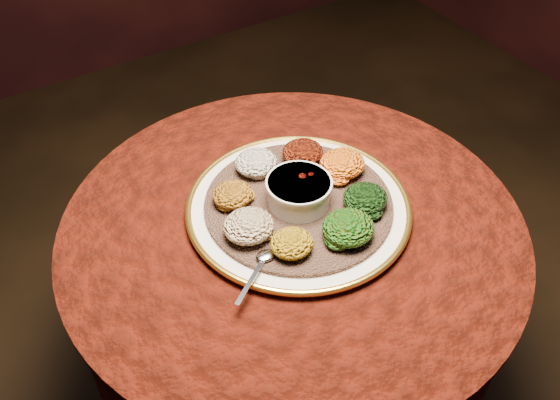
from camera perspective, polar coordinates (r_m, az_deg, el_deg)
table at (r=1.42m, az=1.07°, el=-7.22°), size 0.96×0.96×0.73m
platter at (r=1.30m, az=1.69°, el=-0.70°), size 0.55×0.55×0.02m
injera at (r=1.29m, az=1.70°, el=-0.35°), size 0.46×0.46×0.01m
stew_bowl at (r=1.26m, az=1.73°, el=0.88°), size 0.14×0.14×0.06m
spoon at (r=1.17m, az=-1.53°, el=-5.47°), size 0.13×0.09×0.01m
portion_ayib at (r=1.35m, az=-2.21°, el=3.44°), size 0.09×0.09×0.04m
portion_kitfo at (r=1.37m, az=2.08°, el=4.35°), size 0.09×0.09×0.04m
portion_tikil at (r=1.35m, az=5.71°, el=3.33°), size 0.10×0.09×0.05m
portion_gomen at (r=1.27m, az=7.79°, el=0.15°), size 0.09×0.09×0.04m
portion_mixveg at (r=1.21m, az=6.25°, el=-2.54°), size 0.10×0.10×0.05m
portion_kik at (r=1.18m, az=1.09°, el=-3.98°), size 0.08×0.08×0.04m
portion_timatim at (r=1.21m, az=-2.88°, el=-2.38°), size 0.10×0.10×0.05m
portion_shiro at (r=1.28m, az=-4.35°, el=0.49°), size 0.08×0.08×0.04m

